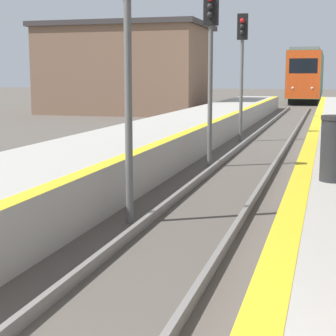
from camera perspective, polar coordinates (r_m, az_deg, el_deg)
name	(u,v)px	position (r m, az deg, el deg)	size (l,w,h in m)	color
train	(307,76)	(53.78, 13.94, 9.07)	(2.68, 17.18, 4.59)	black
signal_near	(127,24)	(8.94, -4.16, 14.41)	(0.36, 0.31, 4.53)	#595959
signal_mid	(211,44)	(14.66, 4.35, 12.44)	(0.36, 0.31, 4.53)	#595959
signal_far	(242,53)	(20.55, 7.53, 11.50)	(0.36, 0.31, 4.53)	#595959
trash_bin	(336,148)	(8.38, 16.73, 1.92)	(0.47, 0.47, 0.94)	#262628
station_building	(126,69)	(36.27, -4.28, 10.02)	(10.34, 7.10, 5.56)	brown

